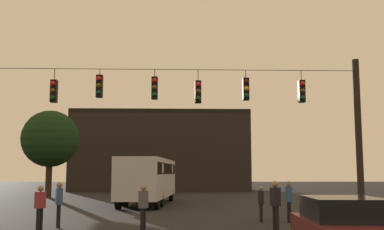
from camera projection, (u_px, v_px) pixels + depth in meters
name	position (u px, v px, depth m)	size (l,w,h in m)	color
ground_plane	(177.00, 208.00, 28.10)	(168.00, 168.00, 0.00)	black
overhead_signal_span	(177.00, 121.00, 19.55)	(15.73, 0.44, 6.96)	black
city_bus	(149.00, 176.00, 30.99)	(3.46, 11.18, 3.00)	#B7BCC6
car_near_right	(345.00, 230.00, 10.57)	(2.16, 4.45, 1.52)	#511919
pedestrian_crossing_left	(59.00, 202.00, 17.90)	(0.35, 0.42, 1.73)	black
pedestrian_crossing_center	(261.00, 202.00, 20.05)	(0.29, 0.39, 1.50)	black
pedestrian_crossing_right	(40.00, 205.00, 16.94)	(0.36, 0.42, 1.62)	black
pedestrian_near_bus	(143.00, 205.00, 16.76)	(0.34, 0.42, 1.66)	black
pedestrian_trailing	(275.00, 202.00, 16.91)	(0.36, 0.42, 1.79)	black
pedestrian_far_side	(289.00, 199.00, 19.69)	(0.25, 0.37, 1.74)	black
corner_building	(161.00, 152.00, 55.84)	(20.52, 8.22, 9.29)	black
tree_left_silhouette	(50.00, 139.00, 40.62)	(4.95, 4.95, 7.53)	#2D2116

